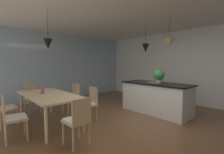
{
  "coord_description": "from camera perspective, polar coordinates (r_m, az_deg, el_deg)",
  "views": [
    {
      "loc": [
        2.54,
        -2.8,
        1.46
      ],
      "look_at": [
        -1.2,
        0.45,
        1.07
      ],
      "focal_mm": 26.37,
      "sensor_mm": 36.0,
      "label": 1
    }
  ],
  "objects": [
    {
      "name": "ground_plane",
      "position": [
        4.06,
        6.56,
        -16.89
      ],
      "size": [
        10.0,
        8.4,
        0.04
      ],
      "primitive_type": "cube",
      "color": "brown"
    },
    {
      "name": "ceiling_slab",
      "position": [
        4.0,
        6.95,
        23.46
      ],
      "size": [
        10.0,
        8.4,
        0.12
      ],
      "primitive_type": "cube",
      "color": "white"
    },
    {
      "name": "wall_back_kitchen",
      "position": [
        6.57,
        26.26,
        3.1
      ],
      "size": [
        10.0,
        0.12,
        2.7
      ],
      "primitive_type": "cube",
      "color": "white",
      "rests_on": "ground_plane"
    },
    {
      "name": "window_wall_left_glazing",
      "position": [
        7.17,
        -18.08,
        3.42
      ],
      "size": [
        0.06,
        8.4,
        2.7
      ],
      "primitive_type": "cube",
      "color": "#9EB7C6",
      "rests_on": "ground_plane"
    },
    {
      "name": "dining_table",
      "position": [
        4.27,
        -21.1,
        -6.35
      ],
      "size": [
        2.04,
        0.96,
        0.74
      ],
      "color": "#D1B284",
      "rests_on": "ground_plane"
    },
    {
      "name": "chair_near_right",
      "position": [
        3.68,
        -31.3,
        -11.71
      ],
      "size": [
        0.44,
        0.44,
        0.87
      ],
      "color": "tan",
      "rests_on": "ground_plane"
    },
    {
      "name": "chair_kitchen_end",
      "position": [
        3.09,
        -11.8,
        -14.21
      ],
      "size": [
        0.42,
        0.42,
        0.87
      ],
      "color": "tan",
      "rests_on": "ground_plane"
    },
    {
      "name": "chair_far_right",
      "position": [
        4.27,
        -7.93,
        -8.86
      ],
      "size": [
        0.42,
        0.42,
        0.87
      ],
      "color": "tan",
      "rests_on": "ground_plane"
    },
    {
      "name": "chair_window_end",
      "position": [
        5.61,
        -25.97,
        -6.06
      ],
      "size": [
        0.43,
        0.43,
        0.87
      ],
      "color": "tan",
      "rests_on": "ground_plane"
    },
    {
      "name": "chair_near_left",
      "position": [
        4.55,
        -33.27,
        -8.75
      ],
      "size": [
        0.43,
        0.43,
        0.87
      ],
      "color": "tan",
      "rests_on": "ground_plane"
    },
    {
      "name": "chair_far_left",
      "position": [
        5.06,
        -13.7,
        -6.86
      ],
      "size": [
        0.41,
        0.41,
        0.87
      ],
      "color": "tan",
      "rests_on": "ground_plane"
    },
    {
      "name": "kitchen_island",
      "position": [
        5.13,
        14.89,
        -6.86
      ],
      "size": [
        2.07,
        0.84,
        0.91
      ],
      "color": "silver",
      "rests_on": "ground_plane"
    },
    {
      "name": "pendant_over_table",
      "position": [
        4.13,
        -21.33,
        10.66
      ],
      "size": [
        0.2,
        0.2,
        0.9
      ],
      "color": "black"
    },
    {
      "name": "pendant_over_island_main",
      "position": [
        5.29,
        11.56,
        9.8
      ],
      "size": [
        0.22,
        0.22,
        0.88
      ],
      "color": "black"
    },
    {
      "name": "pendant_over_island_aux",
      "position": [
        4.86,
        19.29,
        11.4
      ],
      "size": [
        0.23,
        0.23,
        0.74
      ],
      "color": "black"
    },
    {
      "name": "potted_plant_on_island",
      "position": [
        4.99,
        15.94,
        0.61
      ],
      "size": [
        0.33,
        0.33,
        0.41
      ],
      "color": "beige",
      "rests_on": "kitchen_island"
    },
    {
      "name": "vase_on_dining_table",
      "position": [
        4.34,
        -22.99,
        -4.08
      ],
      "size": [
        0.09,
        0.09,
        0.2
      ],
      "color": "#994C51",
      "rests_on": "dining_table"
    }
  ]
}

